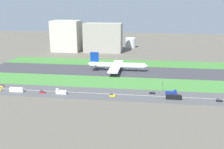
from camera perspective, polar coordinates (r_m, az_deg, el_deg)
The scene contains 20 objects.
ground_plane at distance 269.10m, azimuth 0.92°, elevation 0.80°, with size 800.00×800.00×0.00m, color #5B564C.
runway at distance 269.09m, azimuth 0.92°, elevation 0.81°, with size 280.00×46.00×0.10m, color #38383D.
grass_median_north at distance 308.71m, azimuth 1.86°, elevation 2.69°, with size 280.00×36.00×0.10m, color #3D7A33.
grass_median_south at distance 229.96m, azimuth -0.34°, elevation -1.72°, with size 280.00×36.00×0.10m, color #427F38.
highway at distance 199.94m, azimuth -1.66°, elevation -4.37°, with size 280.00×28.00×0.10m, color #4C4C4F.
highway_centerline at distance 199.92m, azimuth -1.66°, elevation -4.35°, with size 266.00×0.50×0.01m, color silver.
airliner at distance 267.60m, azimuth 0.96°, elevation 2.09°, with size 65.00×56.00×19.70m.
truck_0 at distance 202.58m, azimuth 13.24°, elevation -4.03°, with size 8.40×2.50×4.00m.
truck_2 at distance 203.09m, azimuth -11.42°, elevation -3.88°, with size 8.40×2.50×4.00m.
bus_0 at distance 217.99m, azimuth -20.74°, elevation -3.22°, with size 11.60×2.50×3.50m.
car_4 at distance 235.97m, azimuth -23.69°, elevation -2.38°, with size 4.40×1.80×2.00m.
car_5 at distance 201.90m, azimuth 9.12°, elevation -4.10°, with size 4.40×1.80×2.00m.
car_6 at distance 199.62m, azimuth 22.99°, elevation -5.40°, with size 4.40×1.80×2.00m.
car_3 at distance 194.05m, azimuth 0.00°, elevation -4.71°, with size 4.40×1.80×2.00m.
car_0 at distance 208.88m, azimuth -15.45°, elevation -3.81°, with size 4.40×1.80×2.00m.
bus_1 at distance 193.25m, azimuth 13.75°, elevation -4.97°, with size 11.60×2.50×3.50m.
traffic_light at distance 208.81m, azimuth 11.37°, elevation -2.58°, with size 0.36×0.50×7.20m.
terminal_building at distance 394.52m, azimuth -10.20°, elevation 8.58°, with size 41.10×34.05×45.86m, color beige.
hangar_building at distance 381.10m, azimuth -1.99°, elevation 8.32°, with size 55.50×29.47×42.41m, color #9E998E.
fuel_tank_west at distance 422.69m, azimuth 4.19°, elevation 7.17°, with size 16.79×16.79×16.10m, color silver.
Camera 1 is at (31.75, -258.64, 67.17)m, focal length 40.53 mm.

